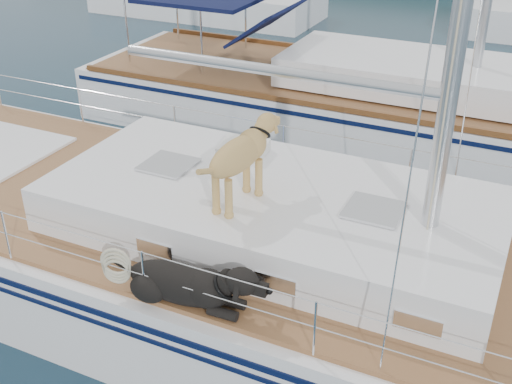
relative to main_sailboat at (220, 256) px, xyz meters
The scene contains 4 objects.
ground 0.68m from the main_sailboat, behind, with size 120.00×120.00×0.00m, color black.
main_sailboat is the anchor object (origin of this frame).
neighbor_sailboat 6.08m from the main_sailboat, 91.93° to the left, with size 11.00×3.50×13.30m.
bg_boat_west 16.18m from the main_sailboat, 120.02° to the left, with size 8.00×3.00×11.65m.
Camera 1 is at (3.41, -5.93, 5.28)m, focal length 45.00 mm.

